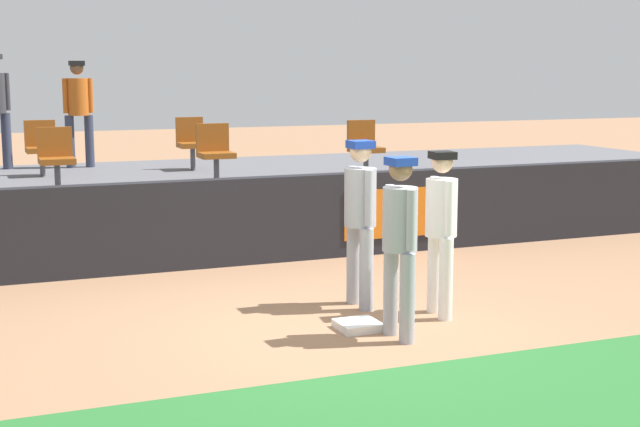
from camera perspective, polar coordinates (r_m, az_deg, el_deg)
The scene contains 14 objects.
ground_plane at distance 9.02m, azimuth 1.75°, elevation -7.16°, with size 60.00×60.00×0.00m, color #936B4C.
grass_foreground_strip at distance 6.80m, azimuth 10.99°, elevation -12.83°, with size 18.00×2.80×0.01m, color #26662B.
first_base at distance 8.96m, azimuth 2.40°, elevation -7.02°, with size 0.40×0.40×0.08m, color white.
player_fielder_home at distance 9.33m, azimuth 7.58°, elevation -0.52°, with size 0.37×0.53×1.70m.
player_runner_visitor at distance 9.59m, azimuth 2.53°, elevation 0.12°, with size 0.34×0.50×1.78m.
player_coach_visitor at distance 8.48m, azimuth 5.01°, elevation -1.33°, with size 0.34×0.48×1.72m.
field_wall at distance 11.86m, azimuth -4.46°, elevation -0.46°, with size 18.00×0.26×1.13m.
bleacher_platform at distance 14.32m, azimuth -7.57°, elevation 0.67°, with size 18.00×4.80×0.90m, color #59595E.
seat_back_left at distance 14.50m, azimuth -17.04°, elevation 4.13°, with size 0.46×0.44×0.84m.
seat_back_center at distance 14.88m, azimuth -8.04°, elevation 4.55°, with size 0.44×0.44×0.84m.
seat_front_left at distance 12.72m, azimuth -16.18°, elevation 3.53°, with size 0.46×0.44×0.84m.
seat_front_center at distance 13.12m, azimuth -6.59°, elevation 3.99°, with size 0.48×0.44×0.84m.
seat_front_right at distance 13.92m, azimuth 2.78°, elevation 4.32°, with size 0.45×0.44×0.84m.
spectator_capped at distance 15.53m, azimuth -14.87°, elevation 6.51°, with size 0.49×0.33×1.74m.
Camera 1 is at (-3.47, -7.93, 2.52)m, focal length 51.18 mm.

